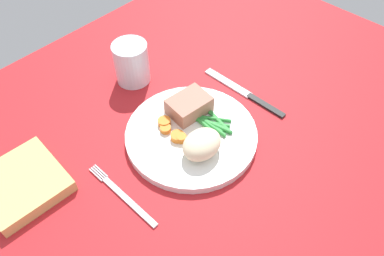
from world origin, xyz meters
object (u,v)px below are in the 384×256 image
at_px(fork, 123,195).
at_px(dinner_plate, 192,134).
at_px(knife, 245,93).
at_px(napkin, 23,183).
at_px(meat_portion, 189,105).
at_px(water_glass, 132,65).

bearing_deg(fork, dinner_plate, -1.05).
relative_size(knife, napkin, 1.52).
xyz_separation_m(meat_portion, knife, (0.13, -0.04, -0.03)).
height_order(meat_portion, water_glass, water_glass).
height_order(dinner_plate, meat_portion, meat_portion).
bearing_deg(meat_portion, water_glass, 90.16).
bearing_deg(napkin, dinner_plate, -25.79).
bearing_deg(napkin, fork, -52.84).
relative_size(fork, knife, 0.81).
distance_m(dinner_plate, fork, 0.17).
height_order(knife, napkin, napkin).
bearing_deg(fork, water_glass, 43.22).
distance_m(fork, knife, 0.34).
bearing_deg(knife, napkin, 164.11).
distance_m(water_glass, napkin, 0.32).
bearing_deg(dinner_plate, water_glass, 80.85).
bearing_deg(napkin, knife, -17.30).
height_order(meat_portion, napkin, meat_portion).
bearing_deg(knife, meat_portion, 163.32).
xyz_separation_m(knife, napkin, (-0.44, 0.14, 0.01)).
distance_m(fork, napkin, 0.17).
xyz_separation_m(knife, water_glass, (-0.13, 0.21, 0.04)).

